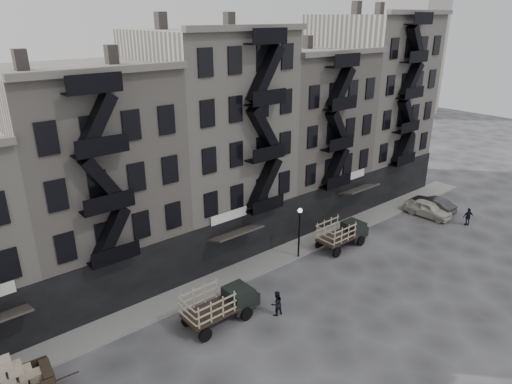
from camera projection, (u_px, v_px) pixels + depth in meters
ground at (294, 285)px, 32.48m from camera, size 140.00×140.00×0.00m
sidewalk at (260, 264)px, 35.14m from camera, size 55.00×2.50×0.15m
building_midwest at (90, 181)px, 30.87m from camera, size 10.00×11.35×16.20m
building_center at (211, 142)px, 36.44m from camera, size 10.00×11.35×18.20m
building_mideast at (300, 134)px, 42.74m from camera, size 10.00×11.35×16.20m
building_east at (368, 106)px, 48.13m from camera, size 10.00×11.35×19.20m
lamp_post at (299, 226)px, 35.11m from camera, size 0.36×0.36×4.28m
wagon at (9, 381)px, 21.59m from camera, size 3.92×2.33×3.18m
stake_truck_west at (220, 302)px, 28.14m from camera, size 5.07×2.16×2.52m
stake_truck_east at (342, 231)px, 37.43m from camera, size 4.93×2.10×2.46m
car_east at (428, 209)px, 43.34m from camera, size 2.20×4.60×1.52m
car_far at (432, 204)px, 44.43m from camera, size 1.59×4.51×1.48m
pedestrian_mid at (276, 303)px, 29.00m from camera, size 0.87×0.70×1.71m
policeman at (468, 217)px, 41.45m from camera, size 1.05×0.86×1.68m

